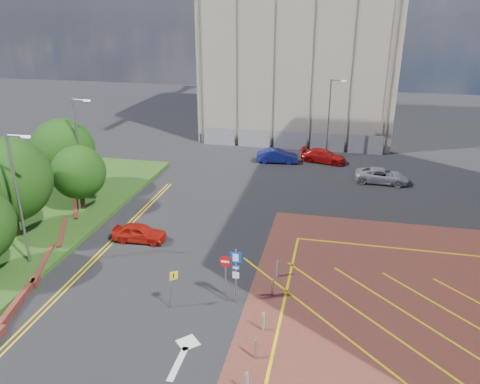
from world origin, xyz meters
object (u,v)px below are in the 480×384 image
(lamp_left_near, at_px, (19,195))
(lamp_back, at_px, (330,116))
(sign_cluster, at_px, (232,270))
(warning_sign, at_px, (172,285))
(tree_d, at_px, (63,150))
(car_blue_back, at_px, (277,156))
(tree_b, at_px, (8,180))
(car_red_back, at_px, (323,156))
(car_red_left, at_px, (139,233))
(tree_c, at_px, (79,172))
(car_silver_back, at_px, (382,176))
(lamp_left_far, at_px, (79,145))

(lamp_left_near, relative_size, lamp_back, 1.00)
(lamp_left_near, bearing_deg, sign_cluster, -4.56)
(lamp_left_near, bearing_deg, warning_sign, -12.62)
(tree_d, bearing_deg, warning_sign, -43.51)
(car_blue_back, bearing_deg, tree_b, 137.93)
(sign_cluster, bearing_deg, warning_sign, -157.70)
(lamp_left_near, distance_m, sign_cluster, 13.04)
(tree_b, distance_m, lamp_left_near, 4.32)
(lamp_back, bearing_deg, lamp_left_near, -122.40)
(lamp_back, xyz_separation_m, warning_sign, (-6.67, -28.20, -2.93))
(car_red_back, bearing_deg, car_red_left, 163.18)
(lamp_left_near, height_order, car_red_left, lamp_left_near)
(tree_c, height_order, car_silver_back, tree_c)
(tree_c, bearing_deg, warning_sign, -43.08)
(tree_b, xyz_separation_m, tree_d, (-1.00, 8.00, -0.37))
(lamp_back, bearing_deg, warning_sign, -103.31)
(warning_sign, bearing_deg, lamp_left_far, 134.11)
(lamp_left_far, bearing_deg, lamp_left_near, -78.69)
(tree_b, distance_m, tree_d, 8.07)
(tree_d, relative_size, car_silver_back, 1.31)
(lamp_back, distance_m, warning_sign, 29.13)
(sign_cluster, relative_size, warning_sign, 1.43)
(lamp_left_far, xyz_separation_m, car_silver_back, (23.60, 9.41, -4.01))
(lamp_left_near, bearing_deg, tree_b, 135.75)
(sign_cluster, bearing_deg, car_silver_back, 66.49)
(tree_b, bearing_deg, tree_c, 68.20)
(car_red_left, relative_size, car_red_back, 0.80)
(sign_cluster, bearing_deg, lamp_left_far, 143.18)
(tree_c, height_order, warning_sign, tree_c)
(tree_d, distance_m, lamp_left_near, 11.76)
(tree_c, xyz_separation_m, sign_cluster, (13.80, -9.02, -1.24))
(tree_b, relative_size, car_red_left, 1.88)
(tree_b, xyz_separation_m, car_red_back, (19.30, 21.20, -3.58))
(car_red_left, bearing_deg, car_blue_back, -22.05)
(sign_cluster, height_order, car_red_back, sign_cluster)
(tree_d, relative_size, warning_sign, 2.71)
(tree_c, height_order, tree_d, tree_d)
(car_red_back, bearing_deg, tree_c, 145.72)
(lamp_left_near, height_order, car_red_back, lamp_left_near)
(tree_c, xyz_separation_m, car_red_back, (17.30, 16.20, -2.54))
(car_blue_back, bearing_deg, car_red_left, 154.70)
(lamp_left_near, height_order, sign_cluster, lamp_left_near)
(tree_d, distance_m, car_blue_back, 20.16)
(car_red_left, relative_size, car_blue_back, 0.87)
(lamp_left_near, bearing_deg, car_red_left, 41.20)
(lamp_left_far, distance_m, lamp_back, 24.46)
(lamp_left_far, relative_size, car_red_left, 2.23)
(tree_b, distance_m, lamp_left_far, 7.10)
(warning_sign, xyz_separation_m, car_red_left, (-4.75, 6.65, -0.82))
(tree_b, distance_m, car_blue_back, 25.23)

